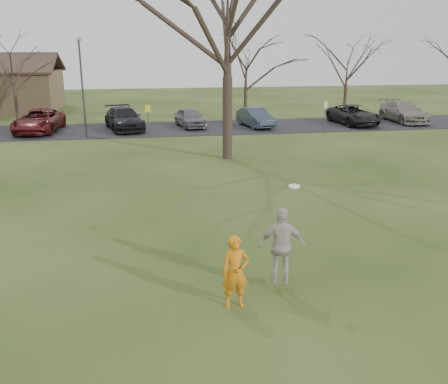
% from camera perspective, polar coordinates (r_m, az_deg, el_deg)
% --- Properties ---
extents(ground, '(120.00, 120.00, 0.00)m').
position_cam_1_polar(ground, '(11.66, 3.29, -12.76)').
color(ground, '#1E380F').
rests_on(ground, ground).
extents(parking_strip, '(62.00, 6.50, 0.04)m').
position_cam_1_polar(parking_strip, '(35.43, -5.60, 7.40)').
color(parking_strip, black).
rests_on(parking_strip, ground).
extents(player_defender, '(0.64, 0.43, 1.71)m').
position_cam_1_polar(player_defender, '(11.11, 1.33, -9.33)').
color(player_defender, orange).
rests_on(player_defender, ground).
extents(car_2, '(3.02, 5.71, 1.53)m').
position_cam_1_polar(car_2, '(35.91, -20.83, 7.79)').
color(car_2, '#561417').
rests_on(car_2, parking_strip).
extents(car_3, '(3.25, 5.61, 1.53)m').
position_cam_1_polar(car_3, '(35.33, -11.60, 8.40)').
color(car_3, black).
rests_on(car_3, parking_strip).
extents(car_4, '(2.30, 4.23, 1.36)m').
position_cam_1_polar(car_4, '(35.84, -3.99, 8.68)').
color(car_4, slate).
rests_on(car_4, parking_strip).
extents(car_5, '(2.23, 4.33, 1.36)m').
position_cam_1_polar(car_5, '(35.85, 3.68, 8.69)').
color(car_5, '#303A48').
rests_on(car_5, parking_strip).
extents(car_6, '(2.76, 5.28, 1.42)m').
position_cam_1_polar(car_6, '(38.25, 14.88, 8.72)').
color(car_6, black).
rests_on(car_6, parking_strip).
extents(car_7, '(2.22, 5.33, 1.54)m').
position_cam_1_polar(car_7, '(40.72, 20.27, 8.79)').
color(car_7, gray).
rests_on(car_7, parking_strip).
extents(catching_play, '(1.17, 0.62, 2.40)m').
position_cam_1_polar(catching_play, '(11.75, 6.79, -6.24)').
color(catching_play, '#BCB1A9').
rests_on(catching_play, ground).
extents(lamp_post, '(0.34, 0.34, 6.27)m').
position_cam_1_polar(lamp_post, '(32.64, -16.33, 13.01)').
color(lamp_post, '#47474C').
rests_on(lamp_post, ground).
extents(sign_yellow, '(0.35, 0.35, 2.08)m').
position_cam_1_polar(sign_yellow, '(32.17, -8.89, 8.91)').
color(sign_yellow, '#47474C').
rests_on(sign_yellow, ground).
extents(sign_white, '(0.35, 0.35, 2.08)m').
position_cam_1_polar(sign_white, '(34.44, 11.76, 9.27)').
color(sign_white, '#47474C').
rests_on(sign_white, ground).
extents(big_tree, '(9.00, 9.00, 14.00)m').
position_cam_1_polar(big_tree, '(25.28, 0.42, 19.62)').
color(big_tree, '#352821').
rests_on(big_tree, ground).
extents(small_tree_row, '(55.00, 5.90, 8.50)m').
position_cam_1_polar(small_tree_row, '(40.54, 0.10, 14.16)').
color(small_tree_row, '#352821').
rests_on(small_tree_row, ground).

